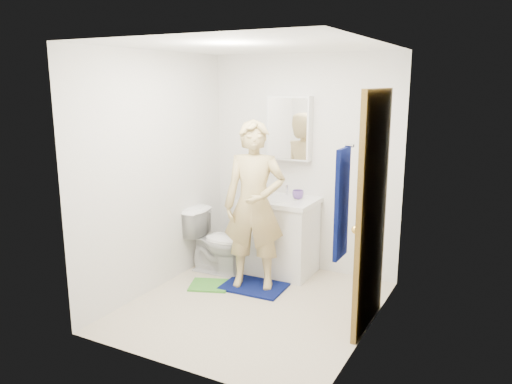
% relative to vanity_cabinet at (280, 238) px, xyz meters
% --- Properties ---
extents(floor, '(2.20, 2.40, 0.02)m').
position_rel_vanity_cabinet_xyz_m(floor, '(0.15, -0.91, -0.41)').
color(floor, beige).
rests_on(floor, ground).
extents(ceiling, '(2.20, 2.40, 0.02)m').
position_rel_vanity_cabinet_xyz_m(ceiling, '(0.15, -0.91, 2.01)').
color(ceiling, white).
rests_on(ceiling, ground).
extents(wall_back, '(2.20, 0.02, 2.40)m').
position_rel_vanity_cabinet_xyz_m(wall_back, '(0.15, 0.30, 0.80)').
color(wall_back, silver).
rests_on(wall_back, ground).
extents(wall_front, '(2.20, 0.02, 2.40)m').
position_rel_vanity_cabinet_xyz_m(wall_front, '(0.15, -2.12, 0.80)').
color(wall_front, silver).
rests_on(wall_front, ground).
extents(wall_left, '(0.02, 2.40, 2.40)m').
position_rel_vanity_cabinet_xyz_m(wall_left, '(-0.96, -0.91, 0.80)').
color(wall_left, silver).
rests_on(wall_left, ground).
extents(wall_right, '(0.02, 2.40, 2.40)m').
position_rel_vanity_cabinet_xyz_m(wall_right, '(1.26, -0.91, 0.80)').
color(wall_right, silver).
rests_on(wall_right, ground).
extents(vanity_cabinet, '(0.75, 0.55, 0.80)m').
position_rel_vanity_cabinet_xyz_m(vanity_cabinet, '(0.00, 0.00, 0.00)').
color(vanity_cabinet, white).
rests_on(vanity_cabinet, floor).
extents(countertop, '(0.79, 0.59, 0.05)m').
position_rel_vanity_cabinet_xyz_m(countertop, '(0.00, 0.00, 0.43)').
color(countertop, white).
rests_on(countertop, vanity_cabinet).
extents(sink_basin, '(0.40, 0.40, 0.03)m').
position_rel_vanity_cabinet_xyz_m(sink_basin, '(0.00, 0.00, 0.44)').
color(sink_basin, white).
rests_on(sink_basin, countertop).
extents(faucet, '(0.03, 0.03, 0.12)m').
position_rel_vanity_cabinet_xyz_m(faucet, '(0.00, 0.18, 0.51)').
color(faucet, silver).
rests_on(faucet, countertop).
extents(medicine_cabinet, '(0.50, 0.12, 0.70)m').
position_rel_vanity_cabinet_xyz_m(medicine_cabinet, '(0.00, 0.22, 1.20)').
color(medicine_cabinet, white).
rests_on(medicine_cabinet, wall_back).
extents(mirror_panel, '(0.46, 0.01, 0.66)m').
position_rel_vanity_cabinet_xyz_m(mirror_panel, '(0.00, 0.16, 1.20)').
color(mirror_panel, white).
rests_on(mirror_panel, wall_back).
extents(door, '(0.05, 0.80, 2.05)m').
position_rel_vanity_cabinet_xyz_m(door, '(1.22, -0.76, 0.62)').
color(door, olive).
rests_on(door, ground).
extents(door_knob, '(0.07, 0.07, 0.07)m').
position_rel_vanity_cabinet_xyz_m(door_knob, '(1.18, -1.08, 0.55)').
color(door_knob, gold).
rests_on(door_knob, door).
extents(towel, '(0.03, 0.24, 0.80)m').
position_rel_vanity_cabinet_xyz_m(towel, '(1.18, -1.48, 0.85)').
color(towel, '#081251').
rests_on(towel, wall_right).
extents(towel_hook, '(0.06, 0.02, 0.02)m').
position_rel_vanity_cabinet_xyz_m(towel_hook, '(1.22, -1.48, 1.27)').
color(towel_hook, silver).
rests_on(towel_hook, wall_right).
extents(toilet, '(0.71, 0.42, 0.72)m').
position_rel_vanity_cabinet_xyz_m(toilet, '(-0.61, -0.32, -0.04)').
color(toilet, white).
rests_on(toilet, floor).
extents(bath_mat, '(0.66, 0.48, 0.02)m').
position_rel_vanity_cabinet_xyz_m(bath_mat, '(-0.04, -0.53, -0.39)').
color(bath_mat, '#081251').
rests_on(bath_mat, floor).
extents(green_rug, '(0.49, 0.46, 0.02)m').
position_rel_vanity_cabinet_xyz_m(green_rug, '(-0.47, -0.71, -0.39)').
color(green_rug, green).
rests_on(green_rug, floor).
extents(soap_dispenser, '(0.11, 0.11, 0.20)m').
position_rel_vanity_cabinet_xyz_m(soap_dispenser, '(-0.30, -0.03, 0.55)').
color(soap_dispenser, '#AC5D50').
rests_on(soap_dispenser, countertop).
extents(toothbrush_cup, '(0.13, 0.13, 0.10)m').
position_rel_vanity_cabinet_xyz_m(toothbrush_cup, '(0.18, 0.08, 0.50)').
color(toothbrush_cup, '#654598').
rests_on(toothbrush_cup, countertop).
extents(man, '(0.72, 0.58, 1.71)m').
position_rel_vanity_cabinet_xyz_m(man, '(-0.05, -0.51, 0.48)').
color(man, tan).
rests_on(man, bath_mat).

